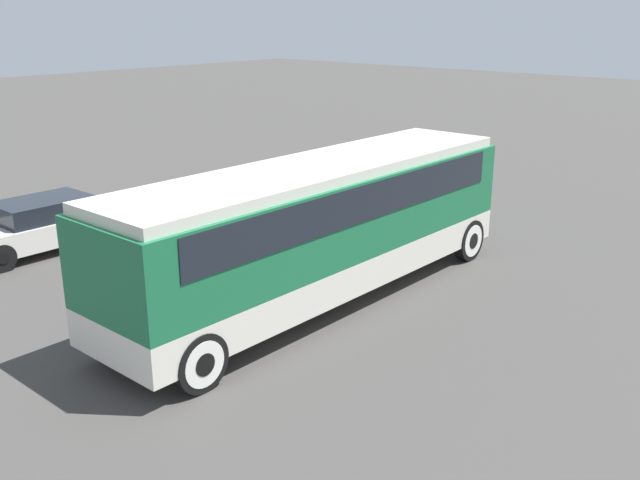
% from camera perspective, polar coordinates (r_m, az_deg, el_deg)
% --- Properties ---
extents(ground_plane, '(120.00, 120.00, 0.00)m').
position_cam_1_polar(ground_plane, '(16.32, 0.00, -4.75)').
color(ground_plane, '#423F3D').
extents(tour_bus, '(11.00, 2.62, 3.16)m').
position_cam_1_polar(tour_bus, '(15.76, 0.23, 1.77)').
color(tour_bus, silver).
rests_on(tour_bus, ground_plane).
extents(parked_car_near, '(4.18, 1.83, 1.31)m').
position_cam_1_polar(parked_car_near, '(21.51, -7.80, 2.58)').
color(parked_car_near, '#2D5638').
rests_on(parked_car_near, ground_plane).
extents(parked_car_mid, '(4.64, 1.84, 1.43)m').
position_cam_1_polar(parked_car_mid, '(20.89, -20.84, 1.27)').
color(parked_car_mid, silver).
rests_on(parked_car_mid, ground_plane).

